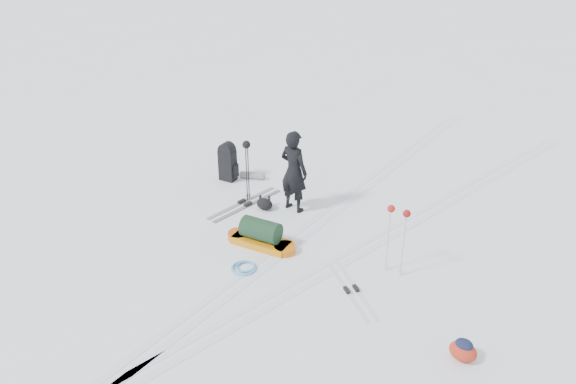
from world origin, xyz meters
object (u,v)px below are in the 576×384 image
(skier, at_px, (294,171))
(expedition_rucksack, at_px, (231,163))
(pulk_sled, at_px, (261,236))
(ski_poles_black, at_px, (247,152))

(skier, height_order, expedition_rucksack, skier)
(skier, relative_size, expedition_rucksack, 1.89)
(expedition_rucksack, bearing_deg, pulk_sled, -45.84)
(skier, xyz_separation_m, pulk_sled, (0.43, -1.55, -0.70))
(skier, bearing_deg, pulk_sled, 104.76)
(skier, bearing_deg, expedition_rucksack, -6.19)
(skier, relative_size, pulk_sled, 1.19)
(expedition_rucksack, relative_size, ski_poles_black, 0.67)
(expedition_rucksack, bearing_deg, ski_poles_black, -37.55)
(skier, distance_m, expedition_rucksack, 2.15)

